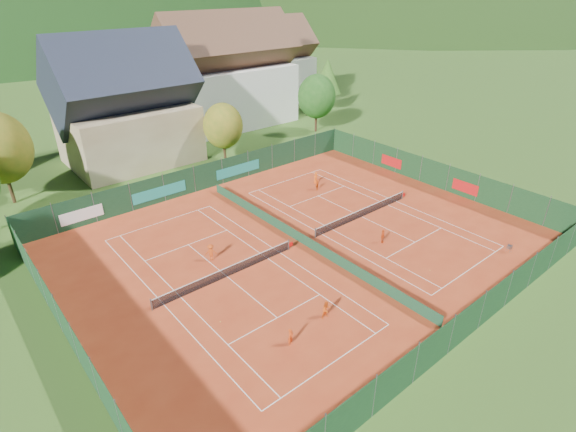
{
  "coord_description": "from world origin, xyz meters",
  "views": [
    {
      "loc": [
        -23.15,
        -25.74,
        21.11
      ],
      "look_at": [
        0.0,
        2.0,
        2.0
      ],
      "focal_mm": 28.0,
      "sensor_mm": 36.0,
      "label": 1
    }
  ],
  "objects_px": {
    "player_left_far": "(211,252)",
    "player_right_far_a": "(316,178)",
    "hotel_block_a": "(228,78)",
    "player_right_near": "(383,236)",
    "chalet": "(126,110)",
    "ball_hopper": "(510,247)",
    "player_left_near": "(291,337)",
    "player_left_mid": "(326,309)",
    "player_right_far_b": "(317,185)",
    "hotel_block_b": "(267,66)"
  },
  "relations": [
    {
      "from": "ball_hopper",
      "to": "player_right_far_b",
      "type": "height_order",
      "value": "player_right_far_b"
    },
    {
      "from": "chalet",
      "to": "ball_hopper",
      "type": "distance_m",
      "value": 45.88
    },
    {
      "from": "chalet",
      "to": "player_left_mid",
      "type": "xyz_separation_m",
      "value": [
        -2.31,
        -38.55,
        -5.93
      ]
    },
    {
      "from": "player_left_mid",
      "to": "player_right_far_a",
      "type": "bearing_deg",
      "value": 52.54
    },
    {
      "from": "ball_hopper",
      "to": "player_right_near",
      "type": "bearing_deg",
      "value": 131.44
    },
    {
      "from": "ball_hopper",
      "to": "player_right_far_b",
      "type": "xyz_separation_m",
      "value": [
        -3.84,
        20.32,
        0.07
      ]
    },
    {
      "from": "chalet",
      "to": "hotel_block_a",
      "type": "height_order",
      "value": "hotel_block_a"
    },
    {
      "from": "player_left_far",
      "to": "chalet",
      "type": "bearing_deg",
      "value": -72.49
    },
    {
      "from": "player_left_mid",
      "to": "player_left_far",
      "type": "bearing_deg",
      "value": 105.27
    },
    {
      "from": "ball_hopper",
      "to": "chalet",
      "type": "bearing_deg",
      "value": 110.39
    },
    {
      "from": "player_left_far",
      "to": "player_right_far_a",
      "type": "bearing_deg",
      "value": -133.55
    },
    {
      "from": "player_left_mid",
      "to": "player_right_near",
      "type": "relative_size",
      "value": 1.05
    },
    {
      "from": "chalet",
      "to": "player_left_far",
      "type": "bearing_deg",
      "value": -99.78
    },
    {
      "from": "chalet",
      "to": "ball_hopper",
      "type": "height_order",
      "value": "chalet"
    },
    {
      "from": "hotel_block_b",
      "to": "player_right_far_b",
      "type": "bearing_deg",
      "value": -120.05
    },
    {
      "from": "player_right_near",
      "to": "chalet",
      "type": "bearing_deg",
      "value": 73.35
    },
    {
      "from": "chalet",
      "to": "player_left_mid",
      "type": "distance_m",
      "value": 39.08
    },
    {
      "from": "hotel_block_a",
      "to": "ball_hopper",
      "type": "xyz_separation_m",
      "value": [
        -3.16,
        -48.63,
        -6.83
      ]
    },
    {
      "from": "hotel_block_a",
      "to": "player_left_far",
      "type": "bearing_deg",
      "value": -125.61
    },
    {
      "from": "chalet",
      "to": "player_right_near",
      "type": "xyz_separation_m",
      "value": [
        8.66,
        -34.5,
        -5.96
      ]
    },
    {
      "from": "hotel_block_b",
      "to": "player_left_near",
      "type": "height_order",
      "value": "hotel_block_b"
    },
    {
      "from": "player_left_near",
      "to": "ball_hopper",
      "type": "bearing_deg",
      "value": -31.47
    },
    {
      "from": "player_left_far",
      "to": "player_right_far_a",
      "type": "xyz_separation_m",
      "value": [
        17.85,
        6.2,
        -0.09
      ]
    },
    {
      "from": "chalet",
      "to": "player_left_mid",
      "type": "relative_size",
      "value": 11.69
    },
    {
      "from": "player_left_near",
      "to": "player_right_near",
      "type": "bearing_deg",
      "value": -4.91
    },
    {
      "from": "hotel_block_a",
      "to": "player_right_near",
      "type": "distance_m",
      "value": 42.33
    },
    {
      "from": "player_left_near",
      "to": "player_right_far_a",
      "type": "bearing_deg",
      "value": 21.49
    },
    {
      "from": "hotel_block_b",
      "to": "player_left_mid",
      "type": "distance_m",
      "value": 63.59
    },
    {
      "from": "hotel_block_b",
      "to": "player_right_near",
      "type": "bearing_deg",
      "value": -116.65
    },
    {
      "from": "player_right_near",
      "to": "player_right_far_a",
      "type": "xyz_separation_m",
      "value": [
        4.52,
        13.66,
        0.01
      ]
    },
    {
      "from": "ball_hopper",
      "to": "player_left_far",
      "type": "bearing_deg",
      "value": 142.76
    },
    {
      "from": "hotel_block_a",
      "to": "player_left_far",
      "type": "xyz_separation_m",
      "value": [
        -23.66,
        -33.04,
        -6.62
      ]
    },
    {
      "from": "player_left_near",
      "to": "player_left_mid",
      "type": "xyz_separation_m",
      "value": [
        3.65,
        0.43,
        0.04
      ]
    },
    {
      "from": "chalet",
      "to": "player_left_far",
      "type": "distance_m",
      "value": 28.06
    },
    {
      "from": "ball_hopper",
      "to": "player_left_mid",
      "type": "distance_m",
      "value": 18.6
    },
    {
      "from": "player_left_mid",
      "to": "player_right_far_b",
      "type": "relative_size",
      "value": 1.11
    },
    {
      "from": "player_right_far_a",
      "to": "player_left_mid",
      "type": "bearing_deg",
      "value": 15.24
    },
    {
      "from": "hotel_block_a",
      "to": "player_right_far_a",
      "type": "distance_m",
      "value": 28.27
    },
    {
      "from": "hotel_block_a",
      "to": "player_right_near",
      "type": "bearing_deg",
      "value": -104.32
    },
    {
      "from": "ball_hopper",
      "to": "player_right_near",
      "type": "xyz_separation_m",
      "value": [
        -7.18,
        8.13,
        0.11
      ]
    },
    {
      "from": "player_left_mid",
      "to": "player_right_far_a",
      "type": "distance_m",
      "value": 23.53
    },
    {
      "from": "player_left_near",
      "to": "player_right_near",
      "type": "xyz_separation_m",
      "value": [
        14.62,
        4.49,
        0.01
      ]
    },
    {
      "from": "player_right_far_b",
      "to": "player_right_near",
      "type": "bearing_deg",
      "value": 34.86
    },
    {
      "from": "ball_hopper",
      "to": "player_right_far_b",
      "type": "relative_size",
      "value": 0.64
    },
    {
      "from": "chalet",
      "to": "player_right_far_b",
      "type": "distance_m",
      "value": 26.03
    },
    {
      "from": "player_left_mid",
      "to": "ball_hopper",
      "type": "bearing_deg",
      "value": -8.94
    },
    {
      "from": "hotel_block_a",
      "to": "player_right_far_b",
      "type": "distance_m",
      "value": 29.93
    },
    {
      "from": "hotel_block_b",
      "to": "player_left_far",
      "type": "bearing_deg",
      "value": -132.54
    },
    {
      "from": "player_left_near",
      "to": "player_left_mid",
      "type": "relative_size",
      "value": 0.94
    },
    {
      "from": "chalet",
      "to": "player_left_near",
      "type": "relative_size",
      "value": 12.41
    }
  ]
}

